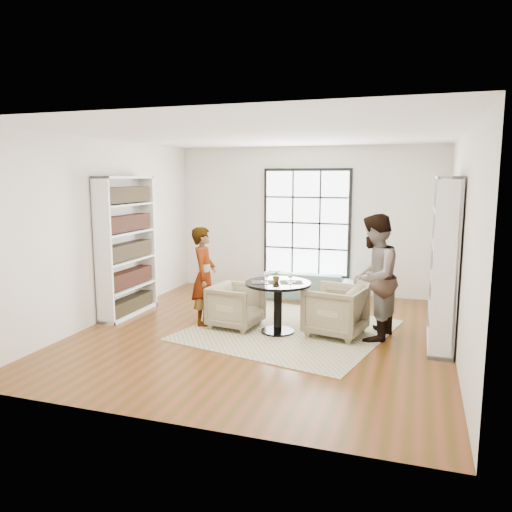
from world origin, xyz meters
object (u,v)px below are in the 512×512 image
(person_right, at_px, (374,277))
(wine_glass_right, at_px, (290,276))
(armchair_left, at_px, (236,306))
(wine_glass_left, at_px, (267,275))
(person_left, at_px, (204,276))
(sofa, at_px, (307,285))
(pedestal_table, at_px, (278,296))
(flower_centerpiece, at_px, (277,276))
(armchair_right, at_px, (335,311))

(person_right, xyz_separation_m, wine_glass_right, (-1.20, -0.23, -0.00))
(armchair_left, xyz_separation_m, wine_glass_left, (0.59, -0.25, 0.60))
(person_left, bearing_deg, sofa, -38.09)
(sofa, xyz_separation_m, wine_glass_left, (-0.07, -2.52, 0.67))
(wine_glass_left, bearing_deg, pedestal_table, 54.30)
(person_left, bearing_deg, wine_glass_right, -105.45)
(armchair_left, bearing_deg, sofa, -8.81)
(pedestal_table, relative_size, flower_centerpiece, 5.28)
(person_left, bearing_deg, armchair_left, -100.17)
(pedestal_table, height_order, person_right, person_right)
(wine_glass_left, distance_m, flower_centerpiece, 0.22)
(person_right, bearing_deg, sofa, -135.64)
(person_right, relative_size, wine_glass_left, 9.34)
(wine_glass_right, relative_size, flower_centerpiece, 0.93)
(person_right, height_order, wine_glass_left, person_right)
(wine_glass_right, bearing_deg, sofa, 96.32)
(armchair_right, relative_size, person_right, 0.45)
(person_right, distance_m, wine_glass_left, 1.57)
(pedestal_table, bearing_deg, person_right, 7.01)
(person_left, xyz_separation_m, flower_centerpiece, (1.24, -0.06, 0.10))
(sofa, height_order, person_right, person_right)
(pedestal_table, xyz_separation_m, armchair_left, (-0.71, 0.08, -0.23))
(sofa, relative_size, armchair_left, 2.42)
(wine_glass_right, xyz_separation_m, flower_centerpiece, (-0.23, 0.07, -0.03))
(flower_centerpiece, bearing_deg, wine_glass_right, -17.54)
(sofa, bearing_deg, armchair_left, 72.31)
(wine_glass_left, bearing_deg, armchair_right, 19.56)
(flower_centerpiece, bearing_deg, pedestal_table, -28.85)
(person_right, relative_size, wine_glass_right, 10.55)
(person_left, xyz_separation_m, wine_glass_right, (1.47, -0.14, 0.13))
(sofa, xyz_separation_m, armchair_right, (0.92, -2.18, 0.11))
(pedestal_table, height_order, person_left, person_left)
(armchair_left, xyz_separation_m, flower_centerpiece, (0.69, -0.06, 0.55))
(sofa, height_order, wine_glass_left, wine_glass_left)
(armchair_left, relative_size, armchair_right, 0.91)
(person_left, distance_m, wine_glass_left, 1.17)
(pedestal_table, relative_size, person_left, 0.63)
(sofa, distance_m, person_left, 2.62)
(sofa, relative_size, armchair_right, 2.20)
(pedestal_table, bearing_deg, flower_centerpiece, 151.15)
(armchair_right, relative_size, wine_glass_left, 4.20)
(sofa, bearing_deg, pedestal_table, 89.82)
(sofa, distance_m, wine_glass_right, 2.51)
(armchair_left, relative_size, wine_glass_right, 4.31)
(person_right, height_order, flower_centerpiece, person_right)
(wine_glass_left, bearing_deg, person_right, 12.84)
(armchair_left, xyz_separation_m, armchair_right, (1.57, 0.10, 0.03))
(pedestal_table, xyz_separation_m, person_left, (-1.26, 0.08, 0.22))
(wine_glass_left, distance_m, wine_glass_right, 0.35)
(person_right, bearing_deg, armchair_right, -79.61)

